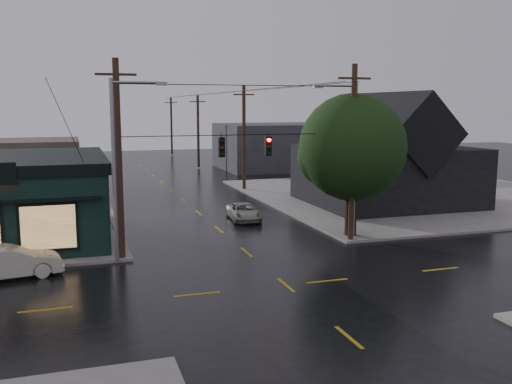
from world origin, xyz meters
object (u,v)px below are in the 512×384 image
object	(u,v)px
utility_pole_nw	(123,260)
suv_silver	(244,212)
utility_pole_ne	(350,241)
sedan_cream	(9,262)
corner_tree	(352,148)

from	to	relation	value
utility_pole_nw	suv_silver	world-z (taller)	utility_pole_nw
utility_pole_ne	sedan_cream	bearing A→B (deg)	-174.75
utility_pole_nw	suv_silver	size ratio (longest dim) A/B	2.45
utility_pole_nw	suv_silver	distance (m)	11.92
sedan_cream	suv_silver	world-z (taller)	sedan_cream
utility_pole_nw	sedan_cream	xyz separation A→B (m)	(-5.17, -1.67, 0.76)
utility_pole_nw	corner_tree	bearing A→B (deg)	4.24
corner_tree	suv_silver	world-z (taller)	corner_tree
corner_tree	sedan_cream	bearing A→B (deg)	-171.86
corner_tree	utility_pole_ne	xyz separation A→B (m)	(-0.50, -1.00, -5.40)
utility_pole_ne	suv_silver	bearing A→B (deg)	117.43
utility_pole_ne	suv_silver	size ratio (longest dim) A/B	2.45
suv_silver	corner_tree	bearing A→B (deg)	-52.01
corner_tree	suv_silver	xyz separation A→B (m)	(-4.61, 6.92, -4.82)
utility_pole_ne	suv_silver	xyz separation A→B (m)	(-4.11, 7.92, 0.58)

